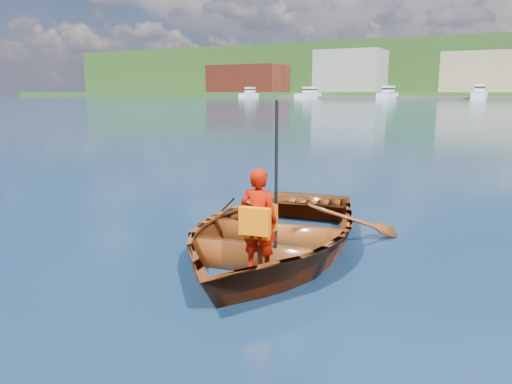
# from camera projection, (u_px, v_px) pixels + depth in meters

# --- Properties ---
(ground) EXTENTS (600.00, 600.00, 0.00)m
(ground) POSITION_uv_depth(u_px,v_px,m) (370.00, 254.00, 6.48)
(ground) COLOR #102E41
(ground) RESTS_ON ground
(rowboat) EXTENTS (3.51, 4.57, 0.88)m
(rowboat) POSITION_uv_depth(u_px,v_px,m) (271.00, 232.00, 6.44)
(rowboat) COLOR brown
(rowboat) RESTS_ON ground
(child_paddler) EXTENTS (0.46, 0.38, 1.88)m
(child_paddler) POSITION_uv_depth(u_px,v_px,m) (259.00, 220.00, 5.48)
(child_paddler) COLOR #A40D00
(child_paddler) RESTS_ON ground
(waterfront_buildings) EXTENTS (202.00, 16.00, 14.00)m
(waterfront_buildings) POSITION_uv_depth(u_px,v_px,m) (485.00, 73.00, 152.27)
(waterfront_buildings) COLOR maroon
(waterfront_buildings) RESTS_ON ground
(marina_yachts) EXTENTS (140.17, 13.95, 4.33)m
(marina_yachts) POSITION_uv_depth(u_px,v_px,m) (487.00, 95.00, 133.66)
(marina_yachts) COLOR white
(marina_yachts) RESTS_ON ground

